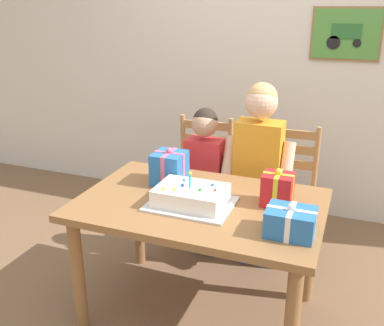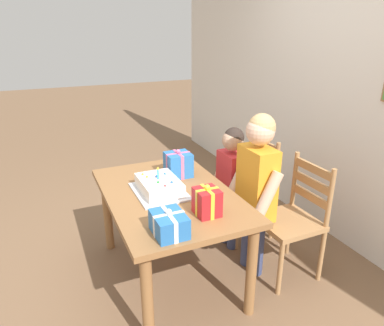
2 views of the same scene
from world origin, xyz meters
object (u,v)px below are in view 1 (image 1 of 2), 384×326
at_px(gift_box_corner_small, 290,222).
at_px(child_older, 258,160).
at_px(gift_box_red_large, 277,189).
at_px(chair_right, 284,191).
at_px(birthday_cake, 191,197).
at_px(dining_table, 200,218).
at_px(child_younger, 204,169).
at_px(chair_left, 200,179).
at_px(gift_box_beside_cake, 169,168).

bearing_deg(gift_box_corner_small, child_older, 112.66).
relative_size(gift_box_red_large, gift_box_corner_small, 0.92).
bearing_deg(chair_right, birthday_cake, -110.08).
xyz_separation_m(dining_table, child_younger, (-0.20, 0.63, 0.04)).
bearing_deg(chair_right, chair_left, -179.99).
height_order(dining_table, chair_right, chair_right).
bearing_deg(chair_right, child_older, -119.58).
relative_size(chair_left, chair_right, 1.00).
height_order(birthday_cake, gift_box_beside_cake, gift_box_beside_cake).
bearing_deg(child_older, chair_left, 152.81).
distance_m(chair_right, child_older, 0.42).
relative_size(dining_table, child_older, 1.03).
relative_size(birthday_cake, gift_box_red_large, 2.12).
distance_m(gift_box_red_large, child_younger, 0.80).
height_order(gift_box_corner_small, child_younger, child_younger).
bearing_deg(birthday_cake, chair_right, 69.92).
bearing_deg(chair_right, gift_box_corner_small, -79.52).
distance_m(gift_box_corner_small, child_older, 0.88).
relative_size(birthday_cake, gift_box_beside_cake, 1.97).
bearing_deg(dining_table, gift_box_beside_cake, 145.33).
xyz_separation_m(birthday_cake, child_older, (0.20, 0.69, 0.00)).
bearing_deg(chair_right, dining_table, -109.66).
bearing_deg(gift_box_red_large, child_younger, 138.91).
distance_m(dining_table, gift_box_beside_cake, 0.37).
xyz_separation_m(gift_box_red_large, chair_right, (-0.08, 0.76, -0.34)).
height_order(gift_box_beside_cake, child_older, child_older).
relative_size(gift_box_corner_small, child_older, 0.18).
xyz_separation_m(birthday_cake, chair_left, (-0.29, 0.94, -0.30)).
bearing_deg(child_older, gift_box_corner_small, -67.34).
xyz_separation_m(gift_box_red_large, chair_left, (-0.71, 0.76, -0.34)).
bearing_deg(chair_right, gift_box_red_large, -84.12).
xyz_separation_m(gift_box_red_large, child_older, (-0.22, 0.51, -0.03)).
height_order(gift_box_red_large, child_younger, child_younger).
bearing_deg(chair_left, gift_box_red_large, -47.20).
distance_m(gift_box_beside_cake, gift_box_corner_small, 0.85).
relative_size(gift_box_red_large, child_older, 0.16).
bearing_deg(gift_box_beside_cake, dining_table, -34.67).
bearing_deg(gift_box_red_large, gift_box_corner_small, -68.34).
distance_m(gift_box_red_large, child_older, 0.56).
relative_size(gift_box_corner_small, chair_right, 0.25).
relative_size(birthday_cake, chair_left, 0.48).
distance_m(chair_left, chair_right, 0.63).
bearing_deg(child_older, gift_box_beside_cake, -133.67).
xyz_separation_m(chair_left, chair_right, (0.63, 0.00, 0.00)).
relative_size(gift_box_beside_cake, chair_right, 0.24).
bearing_deg(gift_box_red_large, chair_right, 95.88).
bearing_deg(chair_left, child_older, -27.19).
bearing_deg(dining_table, birthday_cake, -115.97).
relative_size(birthday_cake, gift_box_corner_small, 1.94).
distance_m(gift_box_red_large, gift_box_corner_small, 0.32).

